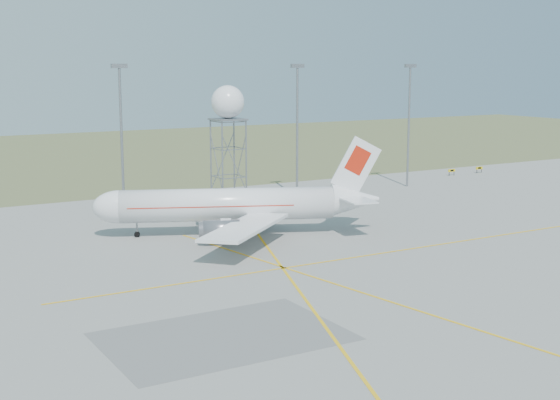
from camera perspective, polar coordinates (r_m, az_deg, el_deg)
grass_strip at (r=182.60m, az=-16.03°, el=3.07°), size 400.00×120.00×0.03m
mast_b at (r=107.95m, az=-11.54°, el=5.27°), size 2.20×0.50×20.50m
mast_c at (r=119.96m, az=1.27°, el=5.90°), size 2.20×0.50×20.50m
mast_d at (r=132.82m, az=9.42°, el=6.15°), size 2.20×0.50×20.50m
taxi_sign_near at (r=148.66m, az=12.45°, el=2.10°), size 1.60×0.17×1.20m
taxi_sign_far at (r=153.47m, az=14.37°, el=2.26°), size 1.60×0.17×1.20m
airliner_main at (r=94.07m, az=-3.52°, el=-0.38°), size 33.32×31.11×11.86m
radar_tower at (r=114.33m, az=-3.81°, el=4.54°), size 4.82×4.82×17.45m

